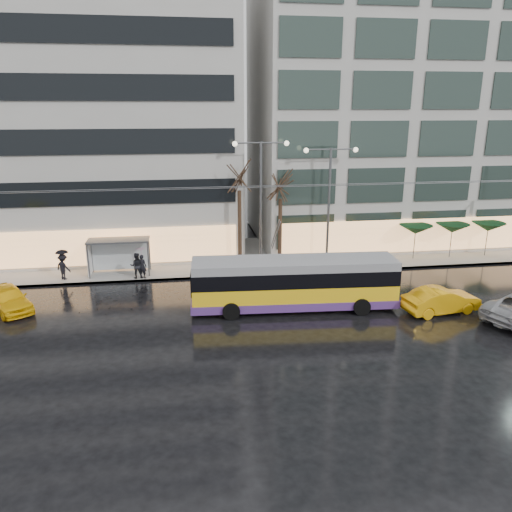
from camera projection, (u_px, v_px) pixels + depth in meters
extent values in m
plane|color=black|center=(255.00, 333.00, 26.31)|extent=(140.00, 140.00, 0.00)
cube|color=gray|center=(254.00, 255.00, 39.82)|extent=(80.00, 10.00, 0.15)
cube|color=slate|center=(264.00, 275.00, 35.14)|extent=(80.00, 0.10, 0.15)
cube|color=#A9A8A2|center=(17.00, 110.00, 38.82)|extent=(34.00, 14.00, 22.00)
cube|color=#A9A8A2|center=(439.00, 92.00, 43.30)|extent=(32.00, 14.00, 25.00)
cube|color=yellow|center=(294.00, 292.00, 29.17)|extent=(11.90, 3.16, 1.47)
cube|color=#58327D|center=(294.00, 300.00, 29.31)|extent=(11.94, 3.20, 0.49)
cube|color=black|center=(294.00, 275.00, 28.85)|extent=(11.92, 3.18, 0.88)
cube|color=gray|center=(295.00, 264.00, 28.65)|extent=(11.90, 3.16, 0.49)
cube|color=black|center=(393.00, 274.00, 29.38)|extent=(0.20, 2.26, 1.28)
cube|color=black|center=(192.00, 280.00, 28.41)|extent=(0.20, 2.26, 1.28)
cylinder|color=black|center=(350.00, 291.00, 30.80)|extent=(1.00, 0.40, 0.98)
cylinder|color=black|center=(362.00, 307.00, 28.46)|extent=(1.00, 0.40, 0.98)
cylinder|color=black|center=(230.00, 295.00, 30.18)|extent=(1.00, 0.40, 0.98)
cylinder|color=black|center=(231.00, 311.00, 27.84)|extent=(1.00, 0.40, 0.98)
cylinder|color=#595B60|center=(276.00, 236.00, 29.05)|extent=(0.28, 3.65, 2.58)
cylinder|color=#595B60|center=(275.00, 234.00, 29.52)|extent=(0.28, 3.65, 2.58)
cylinder|color=#595B60|center=(258.00, 187.00, 29.92)|extent=(42.00, 0.04, 0.04)
cylinder|color=#595B60|center=(256.00, 186.00, 30.40)|extent=(42.00, 0.04, 0.04)
cube|color=#595B60|center=(118.00, 240.00, 34.37)|extent=(4.20, 1.60, 0.12)
cube|color=silver|center=(121.00, 255.00, 35.40)|extent=(4.00, 0.05, 2.20)
cube|color=white|center=(89.00, 259.00, 34.45)|extent=(0.10, 1.40, 2.20)
cylinder|color=#595B60|center=(88.00, 262.00, 33.79)|extent=(0.10, 0.10, 2.40)
cylinder|color=#595B60|center=(92.00, 256.00, 35.12)|extent=(0.10, 0.10, 2.40)
cylinder|color=#595B60|center=(148.00, 259.00, 34.35)|extent=(0.10, 0.10, 2.40)
cylinder|color=#595B60|center=(150.00, 254.00, 35.68)|extent=(0.10, 0.10, 2.40)
cylinder|color=#595B60|center=(261.00, 206.00, 35.47)|extent=(0.18, 0.18, 9.00)
cylinder|color=#595B60|center=(248.00, 143.00, 34.07)|extent=(1.80, 0.10, 0.10)
cylinder|color=#595B60|center=(274.00, 143.00, 34.32)|extent=(1.80, 0.10, 0.10)
sphere|color=#FFF2CC|center=(235.00, 144.00, 33.95)|extent=(0.36, 0.36, 0.36)
sphere|color=#FFF2CC|center=(287.00, 143.00, 34.46)|extent=(0.36, 0.36, 0.36)
cylinder|color=#595B60|center=(329.00, 207.00, 36.24)|extent=(0.18, 0.18, 8.50)
cylinder|color=#595B60|center=(319.00, 149.00, 34.91)|extent=(1.80, 0.10, 0.10)
cylinder|color=#595B60|center=(343.00, 149.00, 35.16)|extent=(1.80, 0.10, 0.10)
sphere|color=#FFF2CC|center=(306.00, 150.00, 34.80)|extent=(0.36, 0.36, 0.36)
sphere|color=#FFF2CC|center=(356.00, 150.00, 35.31)|extent=(0.36, 0.36, 0.36)
cylinder|color=black|center=(240.00, 229.00, 35.94)|extent=(0.28, 0.28, 5.60)
cylinder|color=black|center=(280.00, 232.00, 36.65)|extent=(0.28, 0.28, 4.90)
cylinder|color=#595B60|center=(414.00, 245.00, 38.33)|extent=(0.06, 0.06, 2.20)
cone|color=#0E3316|center=(416.00, 229.00, 37.98)|extent=(2.50, 2.50, 0.70)
cylinder|color=#595B60|center=(451.00, 243.00, 38.75)|extent=(0.06, 0.06, 2.20)
cone|color=#0E3316|center=(452.00, 228.00, 38.40)|extent=(2.50, 2.50, 0.70)
cylinder|color=#595B60|center=(486.00, 242.00, 39.17)|extent=(0.06, 0.06, 2.20)
cone|color=#0E3316|center=(488.00, 227.00, 38.82)|extent=(2.50, 2.50, 0.70)
imported|color=yellow|center=(9.00, 298.00, 29.03)|extent=(3.86, 4.56, 1.47)
imported|color=#FFAD0D|center=(442.00, 300.00, 28.72)|extent=(4.69, 2.23, 1.48)
imported|color=black|center=(142.00, 266.00, 34.02)|extent=(0.71, 0.58, 1.67)
imported|color=#D24696|center=(141.00, 253.00, 33.76)|extent=(1.23, 1.24, 0.88)
imported|color=black|center=(137.00, 266.00, 33.99)|extent=(0.90, 0.72, 1.78)
imported|color=black|center=(63.00, 267.00, 33.76)|extent=(1.31, 1.19, 1.77)
imported|color=black|center=(62.00, 255.00, 33.51)|extent=(1.14, 1.14, 0.72)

